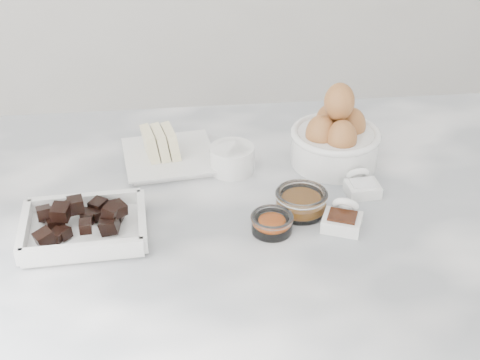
% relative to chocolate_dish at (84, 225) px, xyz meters
% --- Properties ---
extents(marble_slab, '(1.20, 0.80, 0.04)m').
position_rel_chocolate_dish_xyz_m(marble_slab, '(0.23, 0.04, -0.04)').
color(marble_slab, white).
rests_on(marble_slab, cabinet).
extents(chocolate_dish, '(0.20, 0.16, 0.05)m').
position_rel_chocolate_dish_xyz_m(chocolate_dish, '(0.00, 0.00, 0.00)').
color(chocolate_dish, white).
rests_on(chocolate_dish, marble_slab).
extents(butter_plate, '(0.18, 0.18, 0.07)m').
position_rel_chocolate_dish_xyz_m(butter_plate, '(0.13, 0.22, -0.00)').
color(butter_plate, white).
rests_on(butter_plate, marble_slab).
extents(sugar_ramekin, '(0.08, 0.08, 0.05)m').
position_rel_chocolate_dish_xyz_m(sugar_ramekin, '(0.25, 0.17, 0.00)').
color(sugar_ramekin, white).
rests_on(sugar_ramekin, marble_slab).
extents(egg_bowl, '(0.16, 0.16, 0.16)m').
position_rel_chocolate_dish_xyz_m(egg_bowl, '(0.44, 0.18, 0.03)').
color(egg_bowl, white).
rests_on(egg_bowl, marble_slab).
extents(honey_bowl, '(0.09, 0.09, 0.04)m').
position_rel_chocolate_dish_xyz_m(honey_bowl, '(0.35, 0.03, -0.00)').
color(honey_bowl, white).
rests_on(honey_bowl, marble_slab).
extents(zest_bowl, '(0.07, 0.07, 0.03)m').
position_rel_chocolate_dish_xyz_m(zest_bowl, '(0.29, -0.02, -0.01)').
color(zest_bowl, white).
rests_on(zest_bowl, marble_slab).
extents(vanilla_spoon, '(0.08, 0.09, 0.05)m').
position_rel_chocolate_dish_xyz_m(vanilla_spoon, '(0.40, -0.02, -0.01)').
color(vanilla_spoon, white).
rests_on(vanilla_spoon, marble_slab).
extents(salt_spoon, '(0.06, 0.07, 0.04)m').
position_rel_chocolate_dish_xyz_m(salt_spoon, '(0.46, 0.08, -0.01)').
color(salt_spoon, white).
rests_on(salt_spoon, marble_slab).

